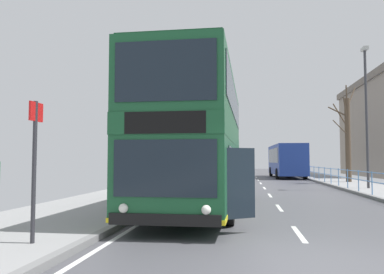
{
  "coord_description": "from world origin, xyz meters",
  "views": [
    {
      "loc": [
        -1.23,
        -6.44,
        1.67
      ],
      "look_at": [
        -3.01,
        6.81,
        2.48
      ],
      "focal_mm": 35.82,
      "sensor_mm": 36.0,
      "label": 1
    }
  ],
  "objects": [
    {
      "name": "background_bus_far_lane",
      "position": [
        2.85,
        31.28,
        1.7
      ],
      "size": [
        2.85,
        9.85,
        3.11
      ],
      "color": "navy",
      "rests_on": "ground"
    },
    {
      "name": "ground",
      "position": [
        -0.72,
        -0.0,
        0.04
      ],
      "size": [
        15.8,
        140.0,
        0.2
      ],
      "color": "#4A4A4F"
    },
    {
      "name": "pedestrian_railing_far_kerb",
      "position": [
        4.45,
        14.67,
        0.84
      ],
      "size": [
        0.05,
        30.35,
        1.03
      ],
      "color": "#598CC6",
      "rests_on": "ground"
    },
    {
      "name": "bus_stop_sign_near",
      "position": [
        -5.11,
        0.28,
        1.77
      ],
      "size": [
        0.08,
        0.44,
        2.64
      ],
      "color": "#2D2D33",
      "rests_on": "ground"
    },
    {
      "name": "bare_tree_far_00",
      "position": [
        6.17,
        22.13,
        3.32
      ],
      "size": [
        2.14,
        2.2,
        6.91
      ],
      "color": "#4C3D2D",
      "rests_on": "ground"
    },
    {
      "name": "double_decker_bus_main",
      "position": [
        -2.77,
        6.81,
        2.34
      ],
      "size": [
        3.19,
        11.13,
        4.48
      ],
      "color": "#19512D",
      "rests_on": "ground"
    },
    {
      "name": "street_lamp_far_side",
      "position": [
        5.56,
        15.78,
        4.69
      ],
      "size": [
        0.28,
        0.6,
        7.87
      ],
      "color": "#38383D",
      "rests_on": "ground"
    }
  ]
}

